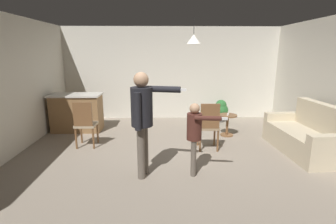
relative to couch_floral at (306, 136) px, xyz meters
The scene contains 12 objects.
ground 2.67m from the couch_floral, behind, with size 7.68×7.68×0.00m, color gray.
wall_back 4.00m from the couch_floral, 132.74° to the left, with size 6.40×0.10×2.70m, color silver.
couch_floral is the anchor object (origin of this frame).
kitchen_counter 5.31m from the couch_floral, 162.96° to the left, with size 1.26×0.66×0.95m.
side_table_by_couch 1.70m from the couch_floral, 141.41° to the left, with size 0.44×0.44×0.52m.
person_adult 3.41m from the couch_floral, 163.45° to the right, with size 0.87×0.48×1.70m.
person_child 2.58m from the couch_floral, 158.91° to the right, with size 0.60×0.40×1.21m.
dining_chair_by_counter 4.54m from the couch_floral, behind, with size 0.42×0.42×1.00m.
dining_chair_near_wall 1.97m from the couch_floral, behind, with size 0.42×0.42×1.00m.
potted_plant_corner 2.61m from the couch_floral, 117.36° to the left, with size 0.42×0.42×0.64m.
spare_remote_on_table 1.70m from the couch_floral, 141.83° to the left, with size 0.04×0.13×0.04m, color white.
ceiling_light_pendant 3.04m from the couch_floral, 160.41° to the left, with size 0.32×0.32×0.55m.
Camera 1 is at (-0.26, -4.42, 1.99)m, focal length 27.02 mm.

